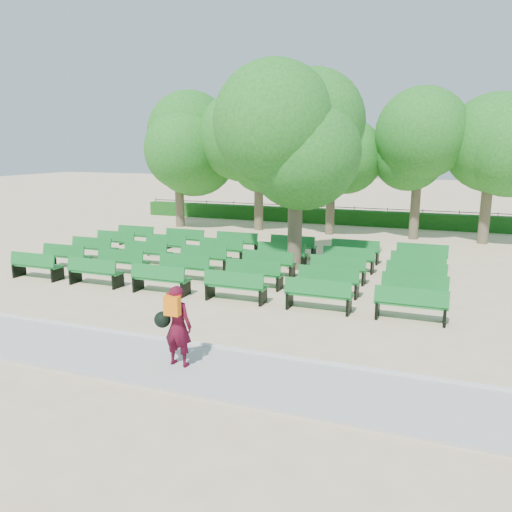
{
  "coord_description": "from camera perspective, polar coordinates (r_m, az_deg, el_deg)",
  "views": [
    {
      "loc": [
        5.88,
        -16.25,
        4.69
      ],
      "look_at": [
        0.26,
        -1.0,
        1.1
      ],
      "focal_mm": 35.0,
      "sensor_mm": 36.0,
      "label": 1
    }
  ],
  "objects": [
    {
      "name": "ground",
      "position": [
        17.91,
        0.33,
        -2.73
      ],
      "size": [
        120.0,
        120.0,
        0.0
      ],
      "primitive_type": "plane",
      "color": "#D2B48B"
    },
    {
      "name": "person",
      "position": [
        10.83,
        -9.09,
        -7.73
      ],
      "size": [
        0.85,
        0.51,
        1.78
      ],
      "rotation": [
        0.0,
        0.0,
        3.09
      ],
      "color": "#4A0A1C",
      "rests_on": "ground"
    },
    {
      "name": "hedge",
      "position": [
        31.11,
        9.18,
        4.45
      ],
      "size": [
        26.0,
        0.7,
        0.9
      ],
      "primitive_type": "cube",
      "color": "#165015",
      "rests_on": "ground"
    },
    {
      "name": "tree_among",
      "position": [
        19.01,
        4.62,
        12.48
      ],
      "size": [
        5.07,
        5.07,
        7.02
      ],
      "color": "brown",
      "rests_on": "ground"
    },
    {
      "name": "tree_line",
      "position": [
        27.31,
        7.51,
        2.45
      ],
      "size": [
        21.8,
        6.8,
        7.04
      ],
      "primitive_type": null,
      "color": "#237421",
      "rests_on": "ground"
    },
    {
      "name": "fence",
      "position": [
        31.56,
        9.29,
        3.74
      ],
      "size": [
        26.0,
        0.1,
        1.02
      ],
      "primitive_type": null,
      "color": "black",
      "rests_on": "ground"
    },
    {
      "name": "curb",
      "position": [
        12.5,
        -9.61,
        -9.52
      ],
      "size": [
        30.0,
        0.12,
        0.1
      ],
      "primitive_type": "cube",
      "color": "silver",
      "rests_on": "ground"
    },
    {
      "name": "paving",
      "position": [
        11.61,
        -12.47,
        -11.53
      ],
      "size": [
        30.0,
        2.2,
        0.06
      ],
      "primitive_type": "cube",
      "color": "#ABAAA7",
      "rests_on": "ground"
    },
    {
      "name": "bench_array",
      "position": [
        18.9,
        -2.13,
        -1.61
      ],
      "size": [
        1.97,
        0.74,
        1.22
      ],
      "rotation": [
        0.0,
        0.0,
        0.07
      ],
      "color": "#136F28",
      "rests_on": "ground"
    }
  ]
}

